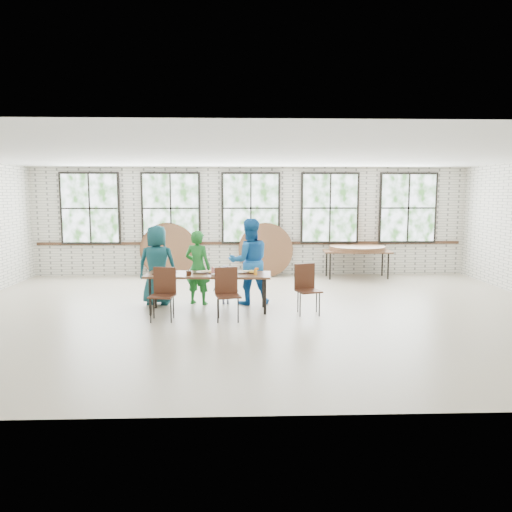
{
  "coord_description": "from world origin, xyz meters",
  "views": [
    {
      "loc": [
        -0.35,
        -9.4,
        2.29
      ],
      "look_at": [
        0.0,
        0.4,
        1.05
      ],
      "focal_mm": 35.0,
      "sensor_mm": 36.0,
      "label": 1
    }
  ],
  "objects_px": {
    "chair_near_left": "(163,289)",
    "chair_near_right": "(227,289)",
    "dining_table": "(209,276)",
    "storage_table": "(357,253)"
  },
  "relations": [
    {
      "from": "chair_near_left",
      "to": "chair_near_right",
      "type": "relative_size",
      "value": 1.0
    },
    {
      "from": "dining_table",
      "to": "storage_table",
      "type": "height_order",
      "value": "same"
    },
    {
      "from": "storage_table",
      "to": "chair_near_left",
      "type": "bearing_deg",
      "value": -132.51
    },
    {
      "from": "dining_table",
      "to": "chair_near_left",
      "type": "height_order",
      "value": "chair_near_left"
    },
    {
      "from": "chair_near_left",
      "to": "storage_table",
      "type": "bearing_deg",
      "value": 52.61
    },
    {
      "from": "chair_near_left",
      "to": "storage_table",
      "type": "relative_size",
      "value": 0.51
    },
    {
      "from": "chair_near_right",
      "to": "storage_table",
      "type": "relative_size",
      "value": 0.51
    },
    {
      "from": "chair_near_left",
      "to": "storage_table",
      "type": "height_order",
      "value": "chair_near_left"
    },
    {
      "from": "dining_table",
      "to": "storage_table",
      "type": "bearing_deg",
      "value": 48.34
    },
    {
      "from": "dining_table",
      "to": "chair_near_right",
      "type": "bearing_deg",
      "value": -56.11
    }
  ]
}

